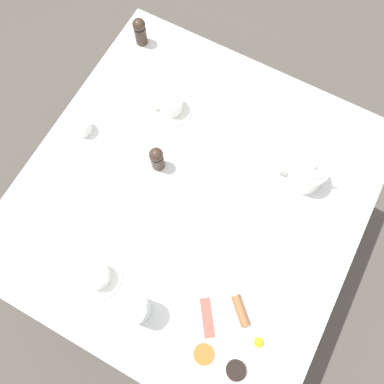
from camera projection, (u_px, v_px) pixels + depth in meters
The scene contains 14 objects.
ground_plane at pixel (192, 238), 1.91m from camera, with size 8.00×8.00×0.00m, color #4C4742.
table at pixel (192, 200), 1.24m from camera, with size 1.04×1.08×0.76m.
breakfast_plate at pixel (229, 338), 1.04m from camera, with size 0.31×0.31×0.04m.
teapot_near at pixel (307, 173), 1.14m from camera, with size 0.19×0.10×0.13m.
teacup_with_saucer_left at pixel (96, 276), 1.07m from camera, with size 0.14×0.14×0.07m.
teacup_with_saucer_right at pixel (171, 105), 1.24m from camera, with size 0.14×0.14×0.07m.
water_glass_tall at pixel (135, 310), 1.01m from camera, with size 0.08×0.08×0.14m.
creamer_jug at pixel (81, 126), 1.22m from camera, with size 0.08×0.06×0.06m.
pepper_grinder at pixel (157, 158), 1.15m from camera, with size 0.04×0.04×0.11m.
salt_grinder at pixel (140, 31), 1.29m from camera, with size 0.04×0.04×0.11m.
fork_by_plate at pixel (108, 216), 1.15m from camera, with size 0.14×0.14×0.00m.
knife_by_plate at pixel (218, 223), 1.15m from camera, with size 0.17×0.14×0.00m.
spoon_for_tea at pixel (257, 99), 1.28m from camera, with size 0.13×0.13×0.00m.
fork_spare at pixel (31, 239), 1.13m from camera, with size 0.09×0.16×0.00m.
Camera 1 is at (-0.16, 0.30, 1.89)m, focal length 35.00 mm.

